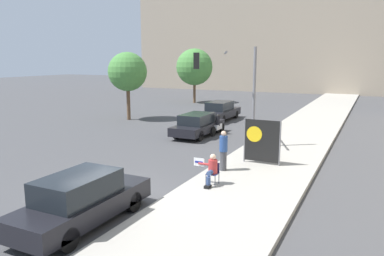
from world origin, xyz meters
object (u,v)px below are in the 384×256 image
(protest_banner, at_px, (262,141))
(street_tree_near_curb, at_px, (127,72))
(parked_car_curbside, at_px, (82,200))
(motorcycle_on_road, at_px, (218,126))
(car_on_road_midblock, at_px, (220,111))
(car_on_road_nearest, at_px, (198,125))
(street_tree_midblock, at_px, (194,67))
(jogger_on_sidewalk, at_px, (223,150))
(seated_protester, at_px, (211,169))
(traffic_light_pole, at_px, (231,79))

(protest_banner, xyz_separation_m, street_tree_near_curb, (-13.21, 8.40, 2.58))
(parked_car_curbside, distance_m, motorcycle_on_road, 14.24)
(parked_car_curbside, height_order, street_tree_near_curb, street_tree_near_curb)
(protest_banner, xyz_separation_m, parked_car_curbside, (-3.02, -8.08, -0.45))
(street_tree_near_curb, bearing_deg, car_on_road_midblock, 24.10)
(parked_car_curbside, distance_m, street_tree_near_curb, 19.61)
(protest_banner, height_order, car_on_road_nearest, protest_banner)
(parked_car_curbside, height_order, street_tree_midblock, street_tree_midblock)
(jogger_on_sidewalk, height_order, street_tree_midblock, street_tree_midblock)
(car_on_road_midblock, relative_size, motorcycle_on_road, 2.29)
(seated_protester, bearing_deg, motorcycle_on_road, 119.68)
(seated_protester, relative_size, street_tree_near_curb, 0.22)
(seated_protester, bearing_deg, street_tree_near_curb, 144.47)
(seated_protester, distance_m, motorcycle_on_road, 10.38)
(jogger_on_sidewalk, height_order, parked_car_curbside, jogger_on_sidewalk)
(jogger_on_sidewalk, xyz_separation_m, traffic_light_pole, (-1.30, 4.31, 2.71))
(street_tree_near_curb, bearing_deg, motorcycle_on_road, -15.07)
(seated_protester, bearing_deg, car_on_road_nearest, 127.02)
(seated_protester, xyz_separation_m, parked_car_curbside, (-2.16, -4.46, -0.02))
(car_on_road_nearest, bearing_deg, jogger_on_sidewalk, -56.95)
(protest_banner, bearing_deg, car_on_road_midblock, 119.99)
(seated_protester, bearing_deg, parked_car_curbside, -107.18)
(parked_car_curbside, xyz_separation_m, street_tree_midblock, (-10.61, 29.36, 3.16))
(traffic_light_pole, height_order, motorcycle_on_road, traffic_light_pole)
(motorcycle_on_road, height_order, street_tree_midblock, street_tree_midblock)
(seated_protester, distance_m, jogger_on_sidewalk, 1.96)
(street_tree_near_curb, bearing_deg, street_tree_midblock, 91.87)
(car_on_road_midblock, xyz_separation_m, motorcycle_on_road, (1.98, -5.30, -0.18))
(seated_protester, relative_size, traffic_light_pole, 0.22)
(traffic_light_pole, bearing_deg, street_tree_midblock, 120.95)
(street_tree_midblock, bearing_deg, jogger_on_sidewalk, -61.47)
(traffic_light_pole, relative_size, street_tree_near_curb, 0.98)
(seated_protester, height_order, car_on_road_nearest, car_on_road_nearest)
(car_on_road_nearest, xyz_separation_m, street_tree_midblock, (-8.09, 16.22, 3.21))
(traffic_light_pole, relative_size, street_tree_midblock, 0.89)
(protest_banner, relative_size, parked_car_curbside, 0.43)
(street_tree_near_curb, height_order, street_tree_midblock, street_tree_midblock)
(seated_protester, relative_size, protest_banner, 0.59)
(street_tree_near_curb, bearing_deg, parked_car_curbside, -58.26)
(street_tree_near_curb, bearing_deg, car_on_road_nearest, -23.48)
(traffic_light_pole, xyz_separation_m, motorcycle_on_road, (-2.13, 3.45, -3.18))
(street_tree_near_curb, bearing_deg, seated_protester, -44.19)
(jogger_on_sidewalk, distance_m, street_tree_midblock, 26.30)
(car_on_road_midblock, relative_size, street_tree_near_curb, 0.89)
(street_tree_midblock, bearing_deg, traffic_light_pole, -59.05)
(protest_banner, distance_m, parked_car_curbside, 8.64)
(traffic_light_pole, distance_m, parked_car_curbside, 11.12)
(car_on_road_midblock, bearing_deg, street_tree_midblock, 125.51)
(parked_car_curbside, relative_size, car_on_road_nearest, 0.99)
(car_on_road_midblock, bearing_deg, motorcycle_on_road, -69.48)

